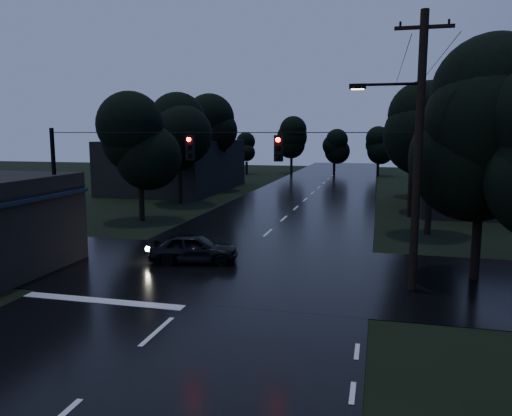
% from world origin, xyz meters
% --- Properties ---
extents(main_road, '(12.00, 120.00, 0.02)m').
position_xyz_m(main_road, '(0.00, 30.00, 0.00)').
color(main_road, black).
rests_on(main_road, ground).
extents(cross_street, '(60.00, 9.00, 0.02)m').
position_xyz_m(cross_street, '(0.00, 12.00, 0.00)').
color(cross_street, black).
rests_on(cross_street, ground).
extents(building_far_right, '(10.00, 14.00, 4.40)m').
position_xyz_m(building_far_right, '(14.00, 34.00, 2.20)').
color(building_far_right, black).
rests_on(building_far_right, ground).
extents(building_far_left, '(10.00, 16.00, 5.00)m').
position_xyz_m(building_far_left, '(-14.00, 40.00, 2.50)').
color(building_far_left, black).
rests_on(building_far_left, ground).
extents(utility_pole_main, '(3.50, 0.30, 10.00)m').
position_xyz_m(utility_pole_main, '(7.41, 11.00, 5.26)').
color(utility_pole_main, black).
rests_on(utility_pole_main, ground).
extents(utility_pole_far, '(2.00, 0.30, 7.50)m').
position_xyz_m(utility_pole_far, '(8.30, 28.00, 3.88)').
color(utility_pole_far, black).
rests_on(utility_pole_far, ground).
extents(anchor_pole_left, '(0.18, 0.18, 6.00)m').
position_xyz_m(anchor_pole_left, '(-7.50, 11.00, 3.00)').
color(anchor_pole_left, black).
rests_on(anchor_pole_left, ground).
extents(span_signals, '(15.00, 0.37, 1.12)m').
position_xyz_m(span_signals, '(0.56, 10.99, 5.24)').
color(span_signals, black).
rests_on(span_signals, ground).
extents(tree_corner_near, '(4.48, 4.48, 9.44)m').
position_xyz_m(tree_corner_near, '(10.00, 13.00, 5.99)').
color(tree_corner_near, black).
rests_on(tree_corner_near, ground).
extents(tree_left_a, '(3.92, 3.92, 8.26)m').
position_xyz_m(tree_left_a, '(-9.00, 22.00, 5.24)').
color(tree_left_a, black).
rests_on(tree_left_a, ground).
extents(tree_left_b, '(4.20, 4.20, 8.85)m').
position_xyz_m(tree_left_b, '(-9.60, 30.00, 5.62)').
color(tree_left_b, black).
rests_on(tree_left_b, ground).
extents(tree_left_c, '(4.48, 4.48, 9.44)m').
position_xyz_m(tree_left_c, '(-10.20, 40.00, 5.99)').
color(tree_left_c, black).
rests_on(tree_left_c, ground).
extents(tree_right_a, '(4.20, 4.20, 8.85)m').
position_xyz_m(tree_right_a, '(9.00, 22.00, 5.62)').
color(tree_right_a, black).
rests_on(tree_right_a, ground).
extents(tree_right_b, '(4.48, 4.48, 9.44)m').
position_xyz_m(tree_right_b, '(9.60, 30.00, 5.99)').
color(tree_right_b, black).
rests_on(tree_right_b, ground).
extents(tree_right_c, '(4.76, 4.76, 10.03)m').
position_xyz_m(tree_right_c, '(10.20, 40.00, 6.37)').
color(tree_right_c, black).
rests_on(tree_right_c, ground).
extents(car, '(4.20, 2.45, 1.34)m').
position_xyz_m(car, '(-1.78, 12.69, 0.67)').
color(car, black).
rests_on(car, ground).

